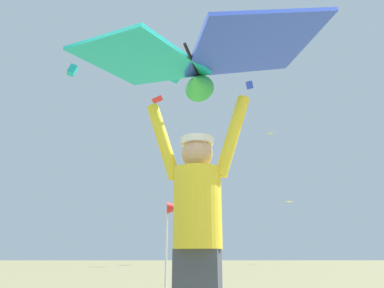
{
  "coord_description": "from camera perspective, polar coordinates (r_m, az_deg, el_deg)",
  "views": [
    {
      "loc": [
        -0.25,
        -2.41,
        0.78
      ],
      "look_at": [
        -0.14,
        1.37,
        1.99
      ],
      "focal_mm": 32.57,
      "sensor_mm": 36.0,
      "label": 1
    }
  ],
  "objects": [
    {
      "name": "kite_flyer_person",
      "position": [
        2.47,
        0.91,
        -14.09
      ],
      "size": [
        0.81,
        0.42,
        1.92
      ],
      "color": "#424751",
      "rests_on": "ground"
    },
    {
      "name": "held_stunt_kite",
      "position": [
        2.79,
        0.37,
        13.67
      ],
      "size": [
        2.02,
        1.29,
        0.43
      ],
      "color": "black"
    },
    {
      "name": "distant_kite_blue_low_right",
      "position": [
        36.66,
        9.4,
        9.5
      ],
      "size": [
        0.82,
        0.87,
        0.97
      ],
      "color": "blue"
    },
    {
      "name": "marker_flag",
      "position": [
        6.92,
        -3.11,
        -11.35
      ],
      "size": [
        0.3,
        0.24,
        1.79
      ],
      "color": "silver",
      "rests_on": "ground"
    },
    {
      "name": "distant_kite_teal_low_left",
      "position": [
        19.54,
        -2.87,
        11.58
      ],
      "size": [
        0.83,
        1.09,
        1.16
      ],
      "color": "#19B2AD"
    },
    {
      "name": "distant_kite_teal_overhead_distant",
      "position": [
        30.17,
        -19.0,
        11.35
      ],
      "size": [
        0.85,
        0.81,
        1.06
      ],
      "color": "#19B2AD"
    },
    {
      "name": "distant_kite_black_far_center",
      "position": [
        16.65,
        -8.51,
        17.54
      ],
      "size": [
        0.6,
        0.61,
        0.21
      ],
      "color": "black"
    },
    {
      "name": "distant_kite_yellow_high_left",
      "position": [
        39.61,
        12.77,
        1.73
      ],
      "size": [
        0.82,
        0.8,
        0.33
      ],
      "color": "yellow"
    },
    {
      "name": "distant_kite_red_mid_right",
      "position": [
        28.48,
        -5.75,
        7.32
      ],
      "size": [
        1.1,
        1.16,
        0.53
      ],
      "color": "red"
    },
    {
      "name": "distant_kite_yellow_mid_left",
      "position": [
        36.56,
        15.59,
        -9.08
      ],
      "size": [
        1.07,
        1.07,
        0.17
      ],
      "color": "yellow"
    },
    {
      "name": "distant_kite_green_high_right",
      "position": [
        33.66,
        -2.03,
        -8.97
      ],
      "size": [
        1.37,
        1.38,
        2.52
      ],
      "color": "green"
    }
  ]
}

